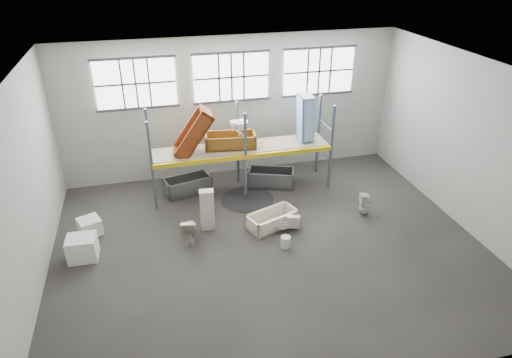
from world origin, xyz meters
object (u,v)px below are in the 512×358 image
object	(u,v)px
cistern_tall	(207,210)
rust_tub_flat	(230,141)
toilet_beige	(189,229)
toilet_white	(365,204)
steel_tub_left	(188,185)
bucket	(286,242)
bathtub_beige	(272,219)
blue_tub_upright	(306,118)
carton_near	(82,248)
steel_tub_right	(271,177)

from	to	relation	value
cistern_tall	rust_tub_flat	size ratio (longest dim) A/B	0.77
toilet_beige	toilet_white	distance (m)	5.55
toilet_white	steel_tub_left	world-z (taller)	toilet_white
bucket	rust_tub_flat	bearing A→B (deg)	101.94
bathtub_beige	toilet_beige	size ratio (longest dim) A/B	2.07
bathtub_beige	blue_tub_upright	bearing A→B (deg)	33.47
toilet_white	cistern_tall	bearing A→B (deg)	-86.27
steel_tub_left	blue_tub_upright	bearing A→B (deg)	-1.54
bathtub_beige	steel_tub_left	distance (m)	3.54
toilet_beige	rust_tub_flat	distance (m)	3.60
cistern_tall	steel_tub_left	xyz separation A→B (m)	(-0.33, 2.38, -0.36)
toilet_beige	carton_near	size ratio (longest dim) A/B	0.97
bathtub_beige	rust_tub_flat	size ratio (longest dim) A/B	0.92
toilet_beige	bathtub_beige	bearing A→B (deg)	-165.71
toilet_white	steel_tub_right	bearing A→B (deg)	-129.47
cistern_tall	bucket	distance (m)	2.53
toilet_beige	steel_tub_left	size ratio (longest dim) A/B	0.48
toilet_beige	cistern_tall	distance (m)	0.81
toilet_beige	blue_tub_upright	world-z (taller)	blue_tub_upright
bucket	steel_tub_left	bearing A→B (deg)	121.11
toilet_beige	bucket	xyz separation A→B (m)	(2.61, -1.01, -0.21)
steel_tub_left	toilet_white	bearing A→B (deg)	-28.26
bucket	toilet_beige	bearing A→B (deg)	158.73
steel_tub_left	toilet_beige	bearing A→B (deg)	-95.61
carton_near	rust_tub_flat	bearing A→B (deg)	31.32
toilet_beige	carton_near	bearing A→B (deg)	14.35
bathtub_beige	rust_tub_flat	xyz separation A→B (m)	(-0.72, 2.64, 1.59)
steel_tub_left	steel_tub_right	xyz separation A→B (m)	(2.93, -0.19, 0.01)
toilet_beige	steel_tub_right	size ratio (longest dim) A/B	0.47
cistern_tall	blue_tub_upright	world-z (taller)	blue_tub_upright
toilet_beige	cistern_tall	bearing A→B (deg)	-131.10
rust_tub_flat	blue_tub_upright	xyz separation A→B (m)	(2.62, -0.02, 0.57)
toilet_beige	carton_near	xyz separation A→B (m)	(-2.94, -0.14, -0.04)
toilet_white	steel_tub_left	size ratio (longest dim) A/B	0.49
cistern_tall	steel_tub_right	bearing A→B (deg)	46.44
toilet_beige	blue_tub_upright	bearing A→B (deg)	-136.73
blue_tub_upright	carton_near	bearing A→B (deg)	-158.76
steel_tub_left	bucket	bearing A→B (deg)	-58.89
toilet_white	carton_near	distance (m)	8.49
rust_tub_flat	carton_near	xyz separation A→B (m)	(-4.75, -2.89, -1.49)
blue_tub_upright	bucket	world-z (taller)	blue_tub_upright
cistern_tall	carton_near	world-z (taller)	cistern_tall
bathtub_beige	toilet_white	world-z (taller)	toilet_white
bucket	toilet_white	bearing A→B (deg)	19.12
steel_tub_left	blue_tub_upright	world-z (taller)	blue_tub_upright
toilet_beige	steel_tub_right	xyz separation A→B (m)	(3.21, 2.65, -0.08)
toilet_white	bucket	size ratio (longest dim) A/B	2.31
blue_tub_upright	steel_tub_left	bearing A→B (deg)	178.46
cistern_tall	steel_tub_right	world-z (taller)	cistern_tall
cistern_tall	blue_tub_upright	size ratio (longest dim) A/B	0.83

